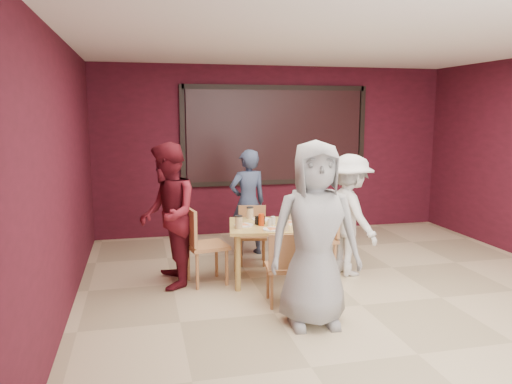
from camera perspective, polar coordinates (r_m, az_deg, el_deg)
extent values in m
plane|color=tan|center=(5.57, 11.94, -12.55)|extent=(7.00, 7.00, 0.00)
cube|color=black|center=(8.44, 2.30, 6.48)|extent=(3.00, 0.02, 1.50)
cube|color=tan|center=(6.03, 1.20, -3.90)|extent=(1.03, 1.03, 0.04)
cylinder|color=tan|center=(6.44, -2.21, -6.25)|extent=(0.07, 0.07, 0.66)
cylinder|color=tan|center=(6.49, 4.08, -6.15)|extent=(0.07, 0.07, 0.66)
cylinder|color=tan|center=(5.76, -2.08, -8.12)|extent=(0.07, 0.07, 0.66)
cylinder|color=tan|center=(5.82, 4.97, -7.98)|extent=(0.07, 0.07, 0.66)
cylinder|color=silver|center=(5.76, 1.90, -4.27)|extent=(0.22, 0.22, 0.01)
cone|color=#D68C4B|center=(5.76, 1.90, -4.12)|extent=(0.21, 0.21, 0.02)
cylinder|color=beige|center=(5.70, 3.31, -3.76)|extent=(0.09, 0.09, 0.14)
cylinder|color=black|center=(5.68, 3.32, -3.02)|extent=(0.09, 0.09, 0.01)
cylinder|color=silver|center=(6.29, 0.57, -3.12)|extent=(0.22, 0.22, 0.01)
cone|color=#D68C4B|center=(6.29, 0.57, -2.99)|extent=(0.21, 0.21, 0.02)
cylinder|color=beige|center=(6.33, -0.69, -2.45)|extent=(0.09, 0.09, 0.14)
cylinder|color=black|center=(6.32, -0.69, -1.77)|extent=(0.09, 0.09, 0.01)
cylinder|color=silver|center=(5.96, -1.41, -3.80)|extent=(0.22, 0.22, 0.01)
cone|color=#D68C4B|center=(5.96, -1.41, -3.66)|extent=(0.21, 0.21, 0.02)
cylinder|color=beige|center=(5.82, -1.99, -3.49)|extent=(0.09, 0.09, 0.14)
cylinder|color=black|center=(5.80, -1.99, -2.76)|extent=(0.09, 0.09, 0.01)
cylinder|color=silver|center=(6.10, 3.75, -3.53)|extent=(0.22, 0.22, 0.01)
cone|color=#D68C4B|center=(6.10, 3.75, -3.39)|extent=(0.21, 0.21, 0.02)
cylinder|color=beige|center=(6.22, 4.18, -2.67)|extent=(0.09, 0.09, 0.14)
cylinder|color=black|center=(6.21, 4.19, -1.99)|extent=(0.09, 0.09, 0.01)
cylinder|color=beige|center=(6.01, 1.96, -3.28)|extent=(0.06, 0.06, 0.10)
cylinder|color=beige|center=(5.95, 1.56, -3.47)|extent=(0.05, 0.05, 0.08)
cylinder|color=#B0330C|center=(5.95, 0.62, -3.18)|extent=(0.07, 0.07, 0.15)
cube|color=black|center=(6.02, 0.45, -3.23)|extent=(0.12, 0.09, 0.10)
cube|color=#AA7642|center=(5.39, 3.28, -8.61)|extent=(0.44, 0.44, 0.04)
cylinder|color=#AA7642|center=(5.63, 4.61, -10.08)|extent=(0.03, 0.03, 0.38)
cylinder|color=#AA7642|center=(5.58, 1.37, -10.22)|extent=(0.03, 0.03, 0.38)
cylinder|color=#AA7642|center=(5.34, 5.24, -11.18)|extent=(0.03, 0.03, 0.38)
cylinder|color=#AA7642|center=(5.29, 1.82, -11.35)|extent=(0.03, 0.03, 0.38)
cube|color=#AA7642|center=(5.16, 3.62, -6.85)|extent=(0.39, 0.08, 0.37)
cube|color=#AA7642|center=(6.76, -0.41, -5.07)|extent=(0.44, 0.44, 0.04)
cylinder|color=#AA7642|center=(6.66, -1.69, -7.06)|extent=(0.03, 0.03, 0.36)
cylinder|color=#AA7642|center=(6.67, 0.92, -7.04)|extent=(0.03, 0.03, 0.36)
cylinder|color=#AA7642|center=(6.95, -1.69, -6.36)|extent=(0.03, 0.03, 0.36)
cylinder|color=#AA7642|center=(6.96, 0.81, -6.35)|extent=(0.03, 0.03, 0.36)
cube|color=#AA7642|center=(6.87, -0.44, -3.00)|extent=(0.37, 0.11, 0.36)
cube|color=#AA7642|center=(6.01, -5.63, -6.14)|extent=(0.52, 0.52, 0.04)
cylinder|color=#AA7642|center=(5.98, -3.36, -8.62)|extent=(0.04, 0.04, 0.44)
cylinder|color=#AA7642|center=(6.30, -4.54, -7.68)|extent=(0.04, 0.04, 0.44)
cylinder|color=#AA7642|center=(5.87, -6.73, -9.01)|extent=(0.04, 0.04, 0.44)
cylinder|color=#AA7642|center=(6.20, -7.74, -8.03)|extent=(0.04, 0.04, 0.44)
cube|color=#AA7642|center=(5.89, -7.54, -3.92)|extent=(0.12, 0.45, 0.43)
cube|color=#AA7642|center=(6.33, 6.82, -5.45)|extent=(0.49, 0.49, 0.04)
cylinder|color=#AA7642|center=(6.47, 4.63, -7.26)|extent=(0.04, 0.04, 0.43)
cylinder|color=#AA7642|center=(6.16, 6.04, -8.13)|extent=(0.04, 0.04, 0.43)
cylinder|color=#AA7642|center=(6.63, 7.46, -6.92)|extent=(0.04, 0.04, 0.43)
cylinder|color=#AA7642|center=(6.32, 8.98, -7.74)|extent=(0.04, 0.04, 0.43)
cube|color=#AA7642|center=(6.36, 8.47, -3.06)|extent=(0.09, 0.44, 0.42)
imported|color=gray|center=(4.77, 6.74, -4.83)|extent=(0.93, 0.65, 1.79)
imported|color=#323D59|center=(7.12, -0.95, -1.22)|extent=(0.62, 0.47, 1.52)
imported|color=maroon|center=(5.90, -10.05, -2.65)|extent=(0.65, 0.83, 1.70)
imported|color=silver|center=(6.36, 10.65, -2.60)|extent=(0.74, 1.07, 1.53)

